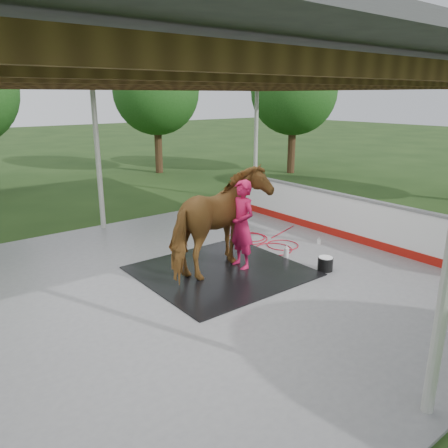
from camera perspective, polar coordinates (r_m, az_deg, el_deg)
ground at (r=8.83m, az=-3.23°, el=-7.86°), size 100.00×100.00×0.00m
concrete_slab at (r=8.82m, az=-3.23°, el=-7.71°), size 12.00×10.00×0.05m
pavilion_structure at (r=8.05m, az=-3.70°, el=18.81°), size 12.60×10.60×4.05m
dasher_board at (r=11.71m, az=15.51°, el=0.81°), size 0.16×8.00×1.15m
tree_belt at (r=8.96m, az=-5.44°, el=17.40°), size 28.00×28.00×5.80m
rubber_mat at (r=9.29m, az=-0.37°, el=-6.14°), size 3.23×3.03×0.02m
horse at (r=8.93m, az=-0.38°, el=0.28°), size 2.76×1.88×2.14m
handler at (r=9.21m, az=2.35°, el=-0.11°), size 0.51×0.73×1.91m
wash_bucket at (r=9.54m, az=13.09°, el=-5.05°), size 0.32×0.32×0.30m
soap_bottle_a at (r=10.07m, az=8.14°, el=-3.51°), size 0.18×0.18×0.34m
soap_bottle_b at (r=11.18m, az=12.30°, el=-2.11°), size 0.12×0.12×0.18m
hose_coil at (r=11.09m, az=4.99°, el=-2.37°), size 2.30×2.00×0.02m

